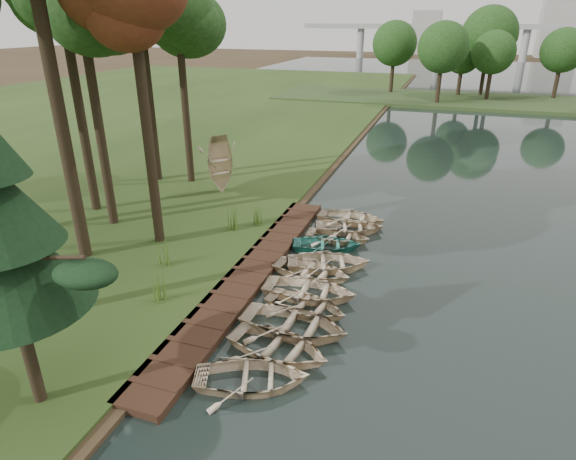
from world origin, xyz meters
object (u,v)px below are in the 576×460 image
(rowboat_0, at_px, (252,375))
(rowboat_2, at_px, (294,322))
(boardwalk, at_px, (251,273))
(rowboat_1, at_px, (278,345))
(stored_rowboat, at_px, (221,187))

(rowboat_0, distance_m, rowboat_2, 2.82)
(boardwalk, bearing_deg, rowboat_0, -67.03)
(boardwalk, bearing_deg, rowboat_1, -57.81)
(rowboat_2, relative_size, stored_rowboat, 1.09)
(rowboat_1, height_order, stored_rowboat, stored_rowboat)
(boardwalk, xyz_separation_m, stored_rowboat, (-5.28, 8.21, 0.50))
(rowboat_0, bearing_deg, rowboat_1, -27.80)
(rowboat_1, height_order, rowboat_2, rowboat_2)
(rowboat_0, xyz_separation_m, rowboat_1, (0.24, 1.54, 0.01))
(boardwalk, distance_m, rowboat_1, 5.14)
(rowboat_1, relative_size, rowboat_2, 0.91)
(boardwalk, height_order, rowboat_0, rowboat_0)
(rowboat_1, xyz_separation_m, stored_rowboat, (-8.01, 12.56, 0.25))
(rowboat_0, bearing_deg, stored_rowboat, 9.94)
(rowboat_2, bearing_deg, boardwalk, 45.89)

